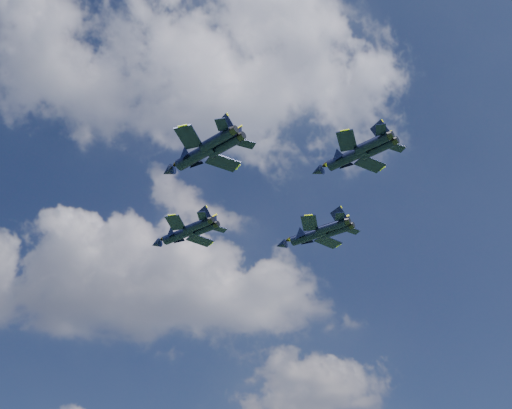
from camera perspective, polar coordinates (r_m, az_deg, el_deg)
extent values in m
cylinder|color=black|center=(104.92, -6.82, -2.69)|extent=(7.30, 6.00, 1.58)
cone|color=black|center=(107.88, -8.91, -3.50)|extent=(2.73, 2.57, 1.50)
ellipsoid|color=brown|center=(106.84, -8.00, -2.94)|extent=(2.53, 2.19, 0.72)
cube|color=black|center=(101.96, -7.18, -1.59)|extent=(3.24, 4.50, 0.16)
cube|color=black|center=(105.97, -4.99, -3.18)|extent=(4.65, 4.06, 0.16)
cube|color=black|center=(99.96, -4.81, -1.00)|extent=(1.62, 2.29, 0.12)
cube|color=black|center=(102.93, -3.25, -2.20)|extent=(2.47, 2.10, 0.12)
cube|color=black|center=(101.87, -4.63, -0.90)|extent=(2.44, 1.53, 2.65)
cube|color=black|center=(103.11, -3.98, -1.41)|extent=(1.79, 2.05, 2.65)
cylinder|color=black|center=(82.71, -5.36, 4.33)|extent=(7.02, 6.55, 1.60)
cone|color=black|center=(85.69, -7.85, 2.91)|extent=(2.73, 2.67, 1.51)
ellipsoid|color=brown|center=(84.69, -6.77, 3.77)|extent=(2.47, 2.35, 0.73)
cube|color=black|center=(80.06, -6.02, 5.98)|extent=(3.58, 4.64, 0.16)
cube|color=black|center=(83.51, -2.95, 3.75)|extent=(4.69, 3.87, 0.16)
cube|color=black|center=(78.02, -3.07, 7.12)|extent=(1.81, 2.40, 0.12)
cube|color=black|center=(80.59, -0.86, 5.41)|extent=(2.46, 1.98, 0.12)
cube|color=black|center=(79.94, -2.78, 7.06)|extent=(2.36, 1.57, 2.68)
cube|color=black|center=(81.01, -1.85, 6.35)|extent=(1.62, 2.22, 2.68)
cylinder|color=black|center=(104.35, 4.74, -2.79)|extent=(7.67, 6.02, 1.64)
cone|color=black|center=(106.44, 2.23, -3.61)|extent=(2.83, 2.62, 1.55)
ellipsoid|color=brown|center=(105.78, 3.29, -3.03)|extent=(2.65, 2.22, 0.75)
cube|color=black|center=(101.21, 4.77, -1.65)|extent=(3.24, 4.61, 0.16)
cube|color=black|center=(106.20, 6.44, -3.31)|extent=(4.80, 4.28, 0.16)
cube|color=black|center=(100.23, 7.45, -1.07)|extent=(1.61, 2.33, 0.13)
cube|color=black|center=(103.89, 8.59, -2.32)|extent=(2.57, 2.22, 0.13)
cube|color=black|center=(102.22, 7.37, -0.97)|extent=(2.55, 1.57, 2.74)
cube|color=black|center=(103.75, 7.85, -1.50)|extent=(1.92, 2.06, 2.74)
cylinder|color=black|center=(86.94, 8.15, 4.15)|extent=(6.82, 6.14, 1.53)
cone|color=black|center=(88.81, 5.43, 2.92)|extent=(2.62, 2.54, 1.45)
ellipsoid|color=brown|center=(88.27, 6.57, 3.68)|extent=(2.39, 2.22, 0.70)
cube|color=black|center=(84.25, 8.07, 5.65)|extent=(3.34, 4.42, 0.15)
cube|color=black|center=(88.50, 10.12, 3.55)|extent=(4.50, 3.77, 0.15)
cube|color=black|center=(83.38, 11.04, 6.55)|extent=(1.69, 2.27, 0.12)
cube|color=black|center=(86.51, 12.44, 4.96)|extent=(2.37, 1.94, 0.12)
cube|color=black|center=(85.25, 10.96, 6.50)|extent=(2.29, 1.50, 2.56)
cube|color=black|center=(86.56, 11.55, 5.83)|extent=(1.61, 2.08, 2.56)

